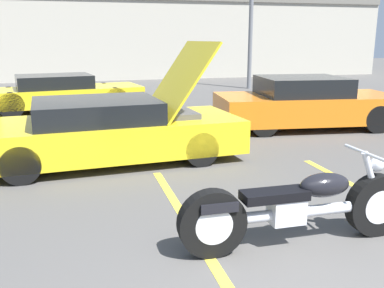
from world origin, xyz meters
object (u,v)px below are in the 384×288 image
at_px(motorcycle, 298,208).
at_px(parked_car_right_row, 306,103).
at_px(parked_car_left_row, 60,93).
at_px(light_pole, 253,1).
at_px(show_car_hood_open, 109,130).

distance_m(motorcycle, parked_car_right_row, 6.50).
relative_size(parked_car_left_row, parked_car_right_row, 1.09).
distance_m(light_pole, show_car_hood_open, 12.69).
bearing_deg(parked_car_left_row, light_pole, 17.87).
xyz_separation_m(show_car_hood_open, parked_car_left_row, (-1.01, 6.06, -0.02)).
xyz_separation_m(light_pole, parked_car_left_row, (-7.99, -4.07, -3.15)).
height_order(motorcycle, show_car_hood_open, show_car_hood_open).
xyz_separation_m(motorcycle, show_car_hood_open, (-1.67, 3.83, 0.14)).
bearing_deg(show_car_hood_open, motorcycle, -70.47).
distance_m(motorcycle, show_car_hood_open, 4.18).
bearing_deg(light_pole, show_car_hood_open, -124.59).
xyz_separation_m(parked_car_left_row, parked_car_right_row, (5.96, -4.28, 0.06)).
height_order(light_pole, parked_car_right_row, light_pole).
distance_m(light_pole, motorcycle, 15.28).
bearing_deg(parked_car_left_row, motorcycle, -83.91).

